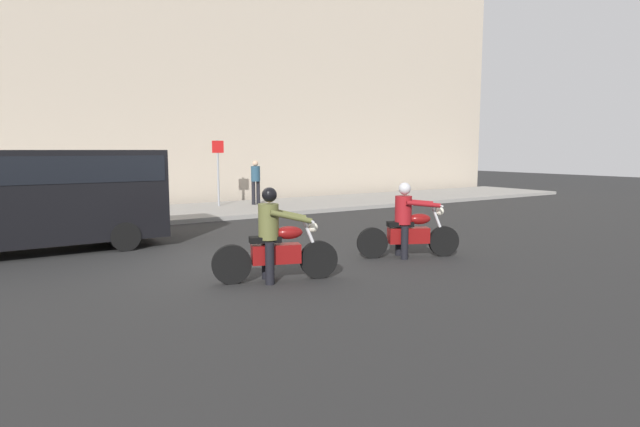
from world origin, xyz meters
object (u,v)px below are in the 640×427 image
at_px(motorcycle_with_rider_crimson, 408,227).
at_px(parked_van_black, 35,193).
at_px(pedestrian_bystander, 256,179).
at_px(motorcycle_with_rider_olive, 275,243).
at_px(street_sign_post, 218,166).

distance_m(motorcycle_with_rider_crimson, parked_van_black, 7.93).
distance_m(parked_van_black, pedestrian_bystander, 9.30).
height_order(motorcycle_with_rider_crimson, parked_van_black, parked_van_black).
height_order(motorcycle_with_rider_olive, pedestrian_bystander, pedestrian_bystander).
bearing_deg(motorcycle_with_rider_crimson, pedestrian_bystander, 81.61).
bearing_deg(motorcycle_with_rider_olive, pedestrian_bystander, 65.20).
bearing_deg(motorcycle_with_rider_crimson, street_sign_post, 89.49).
relative_size(motorcycle_with_rider_crimson, pedestrian_bystander, 1.20).
height_order(motorcycle_with_rider_crimson, motorcycle_with_rider_olive, motorcycle_with_rider_olive).
xyz_separation_m(parked_van_black, pedestrian_bystander, (7.76, 5.13, -0.18)).
xyz_separation_m(street_sign_post, pedestrian_bystander, (1.37, -0.29, -0.50)).
bearing_deg(motorcycle_with_rider_olive, motorcycle_with_rider_crimson, 4.25).
xyz_separation_m(motorcycle_with_rider_crimson, parked_van_black, (-6.30, 4.78, 0.65)).
bearing_deg(motorcycle_with_rider_crimson, motorcycle_with_rider_olive, -175.75).
bearing_deg(parked_van_black, pedestrian_bystander, 33.46).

